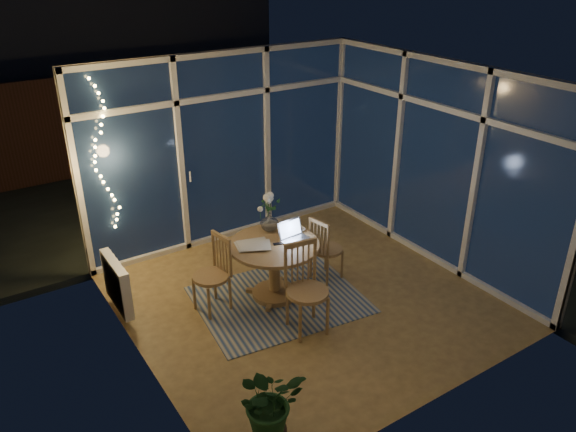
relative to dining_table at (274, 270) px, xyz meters
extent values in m
plane|color=brown|center=(0.29, -0.25, -0.35)|extent=(4.00, 4.00, 0.00)
plane|color=silver|center=(0.29, -0.25, 2.25)|extent=(4.00, 4.00, 0.00)
cube|color=beige|center=(0.29, 1.75, 0.95)|extent=(4.00, 0.04, 2.60)
cube|color=beige|center=(0.29, -2.25, 0.95)|extent=(4.00, 0.04, 2.60)
cube|color=beige|center=(-1.71, -0.25, 0.95)|extent=(0.04, 4.00, 2.60)
cube|color=beige|center=(2.29, -0.25, 0.95)|extent=(0.04, 4.00, 2.60)
cube|color=white|center=(0.29, 1.71, 0.95)|extent=(4.00, 0.10, 2.60)
cube|color=white|center=(2.25, -0.25, 0.95)|extent=(0.10, 4.00, 2.60)
cube|color=silver|center=(-1.65, 0.65, 0.05)|extent=(0.10, 0.70, 0.58)
cube|color=black|center=(0.79, 4.75, -0.41)|extent=(12.00, 6.00, 0.10)
cube|color=#3A2115|center=(0.29, 5.25, 0.55)|extent=(11.00, 0.08, 1.80)
cube|color=#363A41|center=(0.59, 8.25, 1.85)|extent=(7.00, 3.00, 2.20)
sphere|color=black|center=(-0.51, 3.15, 0.10)|extent=(0.90, 0.90, 0.90)
cube|color=#B7B295|center=(0.00, -0.10, -0.35)|extent=(2.03, 1.70, 0.01)
cylinder|color=olive|center=(0.00, 0.00, 0.00)|extent=(1.16, 1.16, 0.71)
cube|color=olive|center=(-0.74, 0.16, 0.11)|extent=(0.49, 0.49, 0.92)
cube|color=olive|center=(0.75, -0.01, 0.08)|extent=(0.47, 0.47, 0.87)
cube|color=olive|center=(-0.05, -0.75, 0.16)|extent=(0.54, 0.54, 1.02)
imported|color=silver|center=(0.14, 0.32, 0.46)|extent=(0.22, 0.22, 0.21)
imported|color=white|center=(0.41, 0.11, 0.37)|extent=(0.17, 0.17, 0.04)
cube|color=silver|center=(-0.24, 0.07, 0.37)|extent=(0.43, 0.40, 0.02)
cube|color=black|center=(0.03, -0.03, 0.36)|extent=(0.11, 0.08, 0.01)
imported|color=#17421C|center=(-1.20, -1.85, 0.03)|extent=(0.56, 0.50, 0.76)
camera|label=1|loc=(-2.95, -4.80, 3.40)|focal=35.00mm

